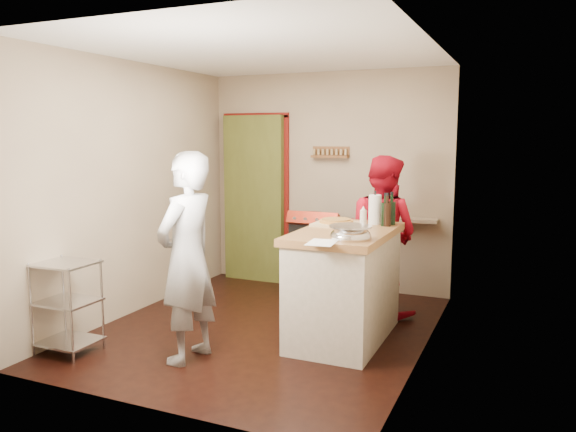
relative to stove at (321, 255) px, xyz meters
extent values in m
plane|color=black|center=(-0.05, -1.42, -0.45)|extent=(3.50, 3.50, 0.00)
cube|color=tan|center=(-0.05, 0.33, 0.85)|extent=(3.00, 0.04, 2.60)
cube|color=#565B23|center=(-1.00, 0.38, 0.60)|extent=(0.80, 0.40, 2.10)
cube|color=maroon|center=(-1.42, 0.31, 0.60)|extent=(0.06, 0.06, 2.10)
cube|color=maroon|center=(-0.58, 0.31, 0.60)|extent=(0.06, 0.06, 2.10)
cube|color=maroon|center=(-1.00, 0.31, 1.65)|extent=(0.90, 0.06, 0.06)
cube|color=brown|center=(0.00, 0.28, 1.15)|extent=(0.46, 0.09, 0.03)
cube|color=brown|center=(0.00, 0.32, 1.21)|extent=(0.46, 0.02, 0.12)
cube|color=olive|center=(0.00, 0.28, 1.21)|extent=(0.42, 0.04, 0.07)
cube|color=tan|center=(0.90, 0.23, 0.45)|extent=(0.80, 0.18, 0.04)
cube|color=black|center=(0.70, 0.23, 0.57)|extent=(0.10, 0.14, 0.22)
cube|color=tan|center=(-1.55, -1.42, 0.85)|extent=(0.04, 3.50, 2.60)
cube|color=tan|center=(1.45, -1.42, 0.85)|extent=(0.04, 3.50, 2.60)
cube|color=white|center=(-0.05, -1.42, 2.16)|extent=(3.00, 3.50, 0.02)
cube|color=black|center=(0.00, 0.01, -0.05)|extent=(0.60, 0.55, 0.80)
cube|color=black|center=(0.00, 0.01, 0.38)|extent=(0.60, 0.55, 0.06)
cube|color=maroon|center=(0.00, -0.27, 0.47)|extent=(0.60, 0.15, 0.17)
cylinder|color=black|center=(-0.15, 0.14, 0.46)|extent=(0.26, 0.26, 0.05)
cylinder|color=silver|center=(-1.55, -2.80, -0.05)|extent=(0.02, 0.02, 0.80)
cylinder|color=silver|center=(-1.11, -2.80, -0.05)|extent=(0.02, 0.02, 0.80)
cylinder|color=silver|center=(-1.55, -2.44, -0.05)|extent=(0.02, 0.02, 0.80)
cylinder|color=silver|center=(-1.11, -2.44, -0.05)|extent=(0.02, 0.02, 0.80)
cube|color=silver|center=(-1.33, -2.62, -0.35)|extent=(0.48, 0.40, 0.02)
cube|color=silver|center=(-1.33, -2.62, 0.00)|extent=(0.48, 0.40, 0.02)
cube|color=silver|center=(-1.33, -2.62, 0.33)|extent=(0.48, 0.40, 0.02)
cube|color=beige|center=(0.73, -1.35, 0.02)|extent=(0.72, 1.27, 0.94)
cube|color=#A0703C|center=(0.73, -1.35, 0.52)|extent=(0.79, 1.34, 0.07)
cube|color=tan|center=(0.56, -1.12, 0.57)|extent=(0.40, 0.40, 0.02)
cylinder|color=#BA893A|center=(0.56, -1.12, 0.59)|extent=(0.32, 0.32, 0.02)
ellipsoid|color=silver|center=(0.90, -1.75, 0.61)|extent=(0.35, 0.35, 0.11)
cylinder|color=white|center=(0.88, -0.90, 0.70)|extent=(0.12, 0.12, 0.28)
cylinder|color=silver|center=(0.85, -1.21, 0.64)|extent=(0.06, 0.06, 0.17)
cube|color=white|center=(0.74, -2.01, 0.56)|extent=(0.24, 0.32, 0.00)
cylinder|color=black|center=(1.03, -0.87, 0.71)|extent=(0.08, 0.08, 0.31)
cylinder|color=black|center=(1.01, -0.98, 0.71)|extent=(0.08, 0.08, 0.31)
cylinder|color=black|center=(1.00, -0.98, 0.71)|extent=(0.08, 0.08, 0.31)
imported|color=#AAABAF|center=(-0.30, -2.34, 0.41)|extent=(0.46, 0.66, 1.72)
imported|color=#AE0B1E|center=(0.84, -0.46, 0.38)|extent=(0.97, 0.86, 1.65)
camera|label=1|loc=(2.24, -6.10, 1.39)|focal=35.00mm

